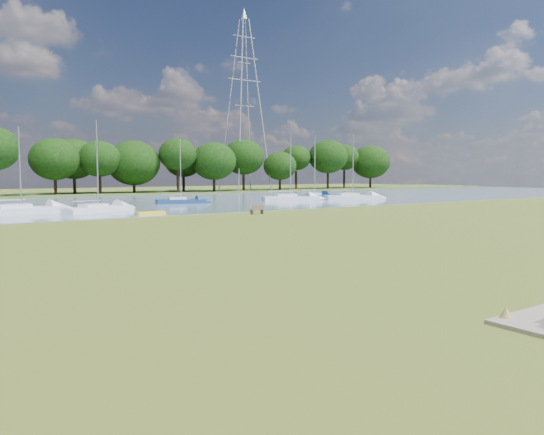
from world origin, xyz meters
TOP-DOWN VIEW (x-y plane):
  - ground at (0.00, 0.00)m, footprint 220.00×220.00m
  - river at (0.00, 42.00)m, footprint 220.00×40.00m
  - far_bank at (0.00, 72.00)m, footprint 220.00×20.00m
  - riverbank_bench at (12.07, 19.31)m, footprint 1.36×0.51m
  - kayak at (4.03, 24.00)m, footprint 2.62×0.84m
  - pylon at (42.39, 70.00)m, footprint 7.57×5.31m
  - tree_line at (6.06, 68.00)m, footprint 152.61×8.56m
  - sailboat_1 at (13.09, 37.40)m, footprint 5.98×2.81m
  - sailboat_2 at (32.54, 36.28)m, footprint 7.03×3.28m
  - sailboat_4 at (-5.20, 31.48)m, footprint 7.68×3.04m
  - sailboat_5 at (36.20, 32.68)m, footprint 7.70×4.79m
  - sailboat_6 at (27.86, 35.61)m, footprint 7.63×4.49m
  - sailboat_9 at (1.10, 29.67)m, footprint 6.91×4.05m

SIDE VIEW (x-z plane):
  - ground at x=0.00m, z-range 0.00..0.00m
  - river at x=0.00m, z-range -0.05..0.05m
  - far_bank at x=0.00m, z-range -0.20..0.20m
  - kayak at x=4.03m, z-range 0.05..0.31m
  - riverbank_bench at x=12.07m, z-range 0.00..0.82m
  - sailboat_9 at x=1.10m, z-range -3.73..4.73m
  - sailboat_1 at x=13.09m, z-range -3.26..4.28m
  - sailboat_4 at x=-5.20m, z-range -3.31..4.41m
  - sailboat_5 at x=36.20m, z-range -3.82..4.95m
  - sailboat_6 at x=27.86m, z-range -4.56..5.71m
  - sailboat_2 at x=32.54m, z-range -3.78..4.93m
  - tree_line at x=6.06m, z-range 0.98..11.34m
  - pylon at x=42.39m, z-range 4.37..39.75m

